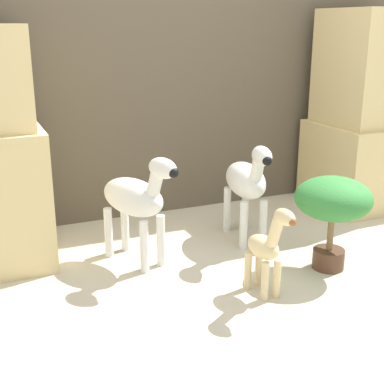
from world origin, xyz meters
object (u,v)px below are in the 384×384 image
Objects in this scene: zebra_left at (136,198)px; zebra_right at (247,182)px; giraffe_figurine at (267,247)px; potted_palm_front at (333,203)px.

zebra_right is at bearing 3.84° from zebra_left.
zebra_right is at bearing 69.47° from giraffe_figurine.
giraffe_figurine is (0.47, -0.62, -0.12)m from zebra_left.
zebra_right is 1.24× the size of potted_palm_front.
potted_palm_front is at bearing -66.63° from zebra_right.
zebra_left is (-0.72, -0.05, 0.00)m from zebra_right.
zebra_left reaches higher than potted_palm_front.
zebra_left is 1.07m from potted_palm_front.
zebra_right is 1.00× the size of zebra_left.
zebra_right is at bearing 113.37° from potted_palm_front.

